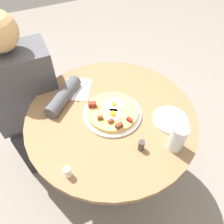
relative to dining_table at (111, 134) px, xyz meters
name	(u,v)px	position (x,y,z in m)	size (l,w,h in m)	color
ground_plane	(112,175)	(0.00, 0.00, -0.54)	(6.00, 6.00, 0.00)	gray
dining_table	(111,134)	(0.00, 0.00, 0.00)	(0.85, 0.85, 0.71)	olive
person_seated	(31,110)	(-0.37, 0.39, -0.04)	(0.50, 0.46, 1.14)	#2D2D33
pizza_plate	(113,114)	(0.01, 0.00, 0.17)	(0.29, 0.29, 0.01)	white
breakfast_pizza	(113,112)	(0.00, 0.00, 0.19)	(0.25, 0.25, 0.05)	#DEB05E
bread_plate	(170,120)	(0.25, -0.15, 0.17)	(0.17, 0.17, 0.01)	silver
napkin	(77,89)	(-0.10, 0.24, 0.17)	(0.17, 0.14, 0.00)	white
fork	(80,89)	(-0.08, 0.23, 0.17)	(0.18, 0.01, 0.01)	silver
knife	(74,88)	(-0.11, 0.25, 0.17)	(0.18, 0.01, 0.01)	silver
water_glass	(178,138)	(0.18, -0.28, 0.24)	(0.07, 0.07, 0.14)	silver
salt_shaker	(68,172)	(-0.29, -0.22, 0.19)	(0.03, 0.03, 0.05)	white
pepper_shaker	(141,145)	(0.04, -0.23, 0.19)	(0.03, 0.03, 0.05)	#3F3833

